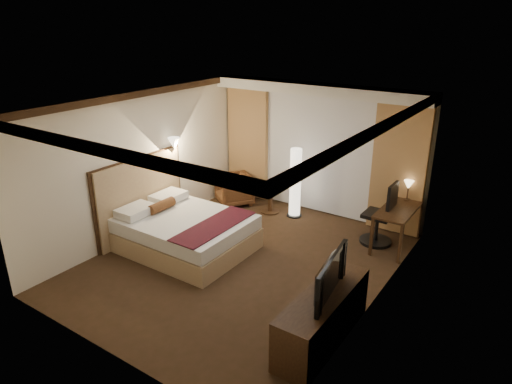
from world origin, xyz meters
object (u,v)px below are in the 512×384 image
Objects in this scene: floor_lamp at (295,183)px; office_chair at (378,213)px; armchair at (234,188)px; side_table at (270,199)px; dresser at (323,317)px; television at (323,271)px; bed at (186,233)px; desk at (396,227)px.

office_chair is at bearing -6.53° from floor_lamp.
office_chair reaches higher than armchair.
side_table is 0.42× the size of floor_lamp.
dresser is (2.76, -3.11, 0.04)m from side_table.
floor_lamp is 3.90m from television.
office_chair reaches higher than dresser.
bed is at bearing -110.58° from floor_lamp.
bed reaches higher than side_table.
floor_lamp reaches higher than office_chair.
side_table is at bearing 131.56° from dresser.
bed is 1.78× the size of desk.
dresser is at bearing -15.67° from bed.
dresser is at bearing -97.62° from television.
desk is at bearing 36.24° from armchair.
bed is 3.23m from dresser.
desk is (2.18, -0.16, -0.36)m from floor_lamp.
television reaches higher than dresser.
floor_lamp is (0.88, 2.34, 0.42)m from bed.
television is at bearing -55.67° from floor_lamp.
office_chair is at bearing 35.37° from armchair.
armchair reaches higher than dresser.
bed is 2.26m from side_table.
bed is at bearing 164.33° from dresser.
office_chair reaches higher than desk.
dresser is at bearing -3.49° from armchair.
desk is (2.71, -0.05, 0.07)m from side_table.
dresser reaches higher than bed.
television is (0.36, -3.01, 0.40)m from office_chair.
floor_lamp is (1.45, 0.16, 0.37)m from armchair.
television is (3.08, -0.87, 0.68)m from bed.
armchair is at bearing 179.45° from office_chair.
desk is at bearing 35.55° from bed.
floor_lamp reaches higher than television.
armchair is 0.92m from side_table.
side_table is at bearing 178.88° from desk.
office_chair is at bearing -0.77° from television.
armchair is at bearing 42.40° from television.
television is at bearing -15.82° from bed.
floor_lamp is at bearing 42.53° from armchair.
armchair is 0.68× the size of television.
office_chair is (1.84, -0.21, -0.13)m from floor_lamp.
office_chair is 3.04m from dresser.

